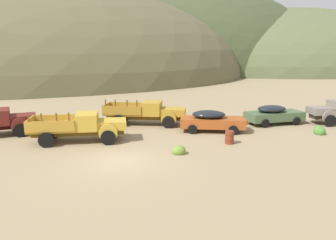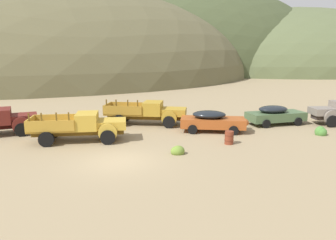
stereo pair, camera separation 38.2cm
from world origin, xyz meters
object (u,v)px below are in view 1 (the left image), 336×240
object	(u,v)px
car_oxide_orange	(214,121)
car_weathered_green	(276,114)
truck_faded_yellow	(86,126)
truck_mustard	(151,113)
oil_drum_by_truck	(229,137)

from	to	relation	value
car_oxide_orange	car_weathered_green	xyz separation A→B (m)	(5.81, 1.38, -0.00)
car_oxide_orange	truck_faded_yellow	bearing A→B (deg)	-157.81
car_oxide_orange	car_weathered_green	bearing A→B (deg)	30.12
truck_mustard	car_weathered_green	size ratio (longest dim) A/B	1.33
car_weathered_green	truck_faded_yellow	bearing A→B (deg)	-176.81
car_oxide_orange	oil_drum_by_truck	bearing A→B (deg)	-75.93
truck_faded_yellow	car_oxide_orange	distance (m)	9.31
truck_faded_yellow	truck_mustard	xyz separation A→B (m)	(4.96, 4.04, 0.00)
car_oxide_orange	truck_mustard	bearing A→B (deg)	160.51
truck_mustard	oil_drum_by_truck	xyz separation A→B (m)	(4.15, -6.54, -0.58)
car_weathered_green	oil_drum_by_truck	distance (m)	7.65
truck_faded_yellow	oil_drum_by_truck	size ratio (longest dim) A/B	7.42
car_oxide_orange	car_weathered_green	distance (m)	5.97
truck_faded_yellow	oil_drum_by_truck	xyz separation A→B (m)	(9.11, -2.50, -0.58)
truck_mustard	oil_drum_by_truck	size ratio (longest dim) A/B	8.00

